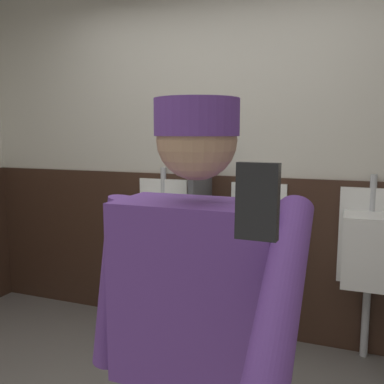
# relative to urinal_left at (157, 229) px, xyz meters

# --- Properties ---
(wall_back) EXTENTS (4.81, 0.12, 2.78)m
(wall_back) POSITION_rel_urinal_left_xyz_m (0.47, 0.22, 0.61)
(wall_back) COLOR beige
(wall_back) RESTS_ON ground_plane
(wainscot_band_back) EXTENTS (4.21, 0.03, 1.19)m
(wainscot_band_back) POSITION_rel_urinal_left_xyz_m (0.47, 0.14, -0.18)
(wainscot_band_back) COLOR #382319
(wainscot_band_back) RESTS_ON ground_plane
(urinal_left) EXTENTS (0.40, 0.34, 1.24)m
(urinal_left) POSITION_rel_urinal_left_xyz_m (0.00, 0.00, 0.00)
(urinal_left) COLOR white
(urinal_left) RESTS_ON ground_plane
(urinal_middle) EXTENTS (0.40, 0.34, 1.24)m
(urinal_middle) POSITION_rel_urinal_left_xyz_m (0.75, 0.00, 0.00)
(urinal_middle) COLOR white
(urinal_middle) RESTS_ON ground_plane
(urinal_right) EXTENTS (0.40, 0.34, 1.24)m
(urinal_right) POSITION_rel_urinal_left_xyz_m (1.50, 0.00, 0.00)
(urinal_right) COLOR white
(urinal_right) RESTS_ON ground_plane
(privacy_divider_panel) EXTENTS (0.04, 0.40, 0.90)m
(privacy_divider_panel) POSITION_rel_urinal_left_xyz_m (0.37, -0.07, 0.17)
(privacy_divider_panel) COLOR #4C4C51
(person) EXTENTS (0.68, 0.60, 1.60)m
(person) POSITION_rel_urinal_left_xyz_m (0.95, -1.74, 0.17)
(person) COLOR #2D3342
(person) RESTS_ON ground_plane
(cell_phone) EXTENTS (0.06, 0.03, 0.11)m
(cell_phone) POSITION_rel_urinal_left_xyz_m (1.23, -2.24, 0.63)
(cell_phone) COLOR black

